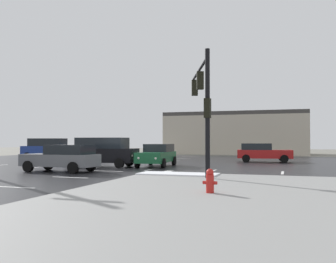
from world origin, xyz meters
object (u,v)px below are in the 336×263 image
Objects in this scene: traffic_signal_mast at (203,95)px; suv_black at (102,151)px; fire_hydrant at (210,181)px; suv_blue at (48,148)px; sedan_silver at (90,150)px; sedan_red at (262,152)px; sedan_grey at (63,158)px; sedan_green at (157,155)px.

traffic_signal_mast is 1.20× the size of suv_black.
suv_black is (-9.86, 11.07, 0.55)m from fire_hydrant.
fire_hydrant is at bearing -52.91° from suv_black.
suv_blue reaches higher than sedan_silver.
sedan_red is at bearing 37.59° from suv_black.
sedan_red is 1.02× the size of sedan_silver.
traffic_signal_mast is 1.19× the size of suv_blue.
sedan_green is at bearing -120.44° from sedan_grey.
fire_hydrant is 12.14m from sedan_grey.
sedan_red is at bearing -2.60° from suv_blue.
fire_hydrant is 14.84m from suv_black.
sedan_silver is at bearing 171.36° from sedan_red.
sedan_grey is (-8.49, 0.44, -3.30)m from traffic_signal_mast.
sedan_grey is at bearing -98.11° from suv_black.
traffic_signal_mast is at bearing 32.62° from sedan_green.
fire_hydrant is at bearing 174.71° from traffic_signal_mast.
sedan_grey is (-0.27, -4.39, -0.24)m from suv_black.
suv_blue is at bearing 136.62° from fire_hydrant.
traffic_signal_mast is 1.30× the size of sedan_silver.
sedan_silver is at bearing -133.53° from sedan_green.
traffic_signal_mast reaches higher than sedan_silver.
fire_hydrant is 0.17× the size of sedan_red.
sedan_green and sedan_red have the same top height.
suv_black is (-8.22, 4.83, -3.06)m from traffic_signal_mast.
sedan_grey is (-10.13, 6.69, 0.32)m from fire_hydrant.
fire_hydrant is 0.17× the size of sedan_grey.
suv_black reaches higher than sedan_silver.
suv_black is at bearing 121.84° from sedan_silver.
sedan_grey is 7.05m from sedan_green.
suv_black is 4.40m from sedan_grey.
sedan_grey is 0.98× the size of sedan_red.
suv_black is 3.85m from sedan_green.
sedan_red is at bearing -125.60° from sedan_grey.
sedan_green is (3.51, 1.56, -0.24)m from suv_black.
suv_black is at bearing -69.77° from sedan_green.
sedan_green is at bearing -136.96° from sedan_red.
suv_blue is at bearing 28.65° from sedan_silver.
sedan_silver is at bearing 119.24° from suv_black.
sedan_grey is 15.89m from sedan_silver.
sedan_green and sedan_silver have the same top height.
sedan_grey and sedan_red have the same top height.
suv_black is 1.06× the size of sedan_red.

